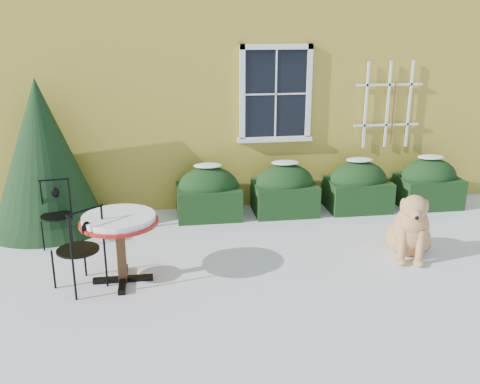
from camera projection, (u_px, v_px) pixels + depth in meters
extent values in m
plane|color=white|center=(252.00, 285.00, 6.66)|extent=(80.00, 80.00, 0.00)
cube|color=gold|center=(202.00, 28.00, 12.35)|extent=(12.00, 8.00, 6.00)
cube|color=black|center=(276.00, 94.00, 8.98)|extent=(1.05, 0.03, 1.45)
cube|color=white|center=(277.00, 47.00, 8.74)|extent=(1.23, 0.06, 0.09)
cube|color=white|center=(275.00, 139.00, 9.20)|extent=(1.23, 0.06, 0.09)
cube|color=white|center=(242.00, 95.00, 8.89)|extent=(0.09, 0.06, 1.63)
cube|color=white|center=(309.00, 93.00, 9.05)|extent=(0.09, 0.06, 1.63)
cube|color=white|center=(276.00, 94.00, 8.96)|extent=(0.02, 0.02, 1.45)
cube|color=white|center=(276.00, 94.00, 8.96)|extent=(1.05, 0.02, 0.02)
cube|color=white|center=(275.00, 139.00, 9.21)|extent=(1.29, 0.14, 0.07)
cube|color=white|center=(366.00, 105.00, 9.26)|extent=(0.04, 0.03, 1.50)
cube|color=white|center=(388.00, 105.00, 9.31)|extent=(0.04, 0.03, 1.50)
cube|color=white|center=(409.00, 104.00, 9.37)|extent=(0.04, 0.03, 1.50)
cube|color=white|center=(386.00, 125.00, 9.42)|extent=(1.20, 0.03, 0.04)
cube|color=white|center=(389.00, 85.00, 9.21)|extent=(1.20, 0.03, 0.04)
cylinder|color=#472D19|center=(393.00, 113.00, 9.35)|extent=(0.02, 0.02, 1.10)
cube|color=black|center=(209.00, 201.00, 8.94)|extent=(1.05, 0.80, 0.52)
ellipsoid|color=black|center=(208.00, 187.00, 8.87)|extent=(1.00, 0.72, 0.67)
ellipsoid|color=white|center=(208.00, 166.00, 8.76)|extent=(0.47, 0.32, 0.06)
cube|color=black|center=(284.00, 198.00, 9.13)|extent=(1.05, 0.80, 0.52)
ellipsoid|color=black|center=(285.00, 183.00, 9.05)|extent=(1.00, 0.72, 0.67)
ellipsoid|color=white|center=(285.00, 163.00, 8.94)|extent=(0.47, 0.32, 0.06)
cube|color=black|center=(357.00, 194.00, 9.31)|extent=(1.05, 0.80, 0.52)
ellipsoid|color=black|center=(358.00, 180.00, 9.23)|extent=(1.00, 0.72, 0.67)
ellipsoid|color=white|center=(360.00, 160.00, 9.12)|extent=(0.47, 0.32, 0.06)
cube|color=black|center=(427.00, 191.00, 9.49)|extent=(1.05, 0.80, 0.52)
ellipsoid|color=black|center=(429.00, 177.00, 9.42)|extent=(1.00, 0.72, 0.67)
ellipsoid|color=white|center=(431.00, 157.00, 9.31)|extent=(0.47, 0.32, 0.06)
cone|color=black|center=(47.00, 192.00, 8.45)|extent=(1.94, 1.94, 1.12)
cone|color=black|center=(43.00, 154.00, 8.26)|extent=(1.73, 1.73, 2.34)
cube|color=black|center=(123.00, 279.00, 6.74)|extent=(0.75, 0.09, 0.06)
cube|color=black|center=(123.00, 279.00, 6.74)|extent=(0.09, 0.75, 0.06)
cube|color=#54381C|center=(121.00, 252.00, 6.62)|extent=(0.11, 0.11, 0.80)
cylinder|color=#A6150E|center=(119.00, 222.00, 6.50)|extent=(0.96, 0.96, 0.04)
cylinder|color=white|center=(119.00, 218.00, 6.49)|extent=(0.89, 0.89, 0.07)
cylinder|color=black|center=(85.00, 258.00, 6.82)|extent=(0.03, 0.03, 0.50)
cylinder|color=black|center=(53.00, 270.00, 6.50)|extent=(0.03, 0.03, 0.50)
cylinder|color=black|center=(106.00, 268.00, 6.55)|extent=(0.03, 0.03, 0.50)
cylinder|color=black|center=(75.00, 280.00, 6.23)|extent=(0.03, 0.03, 0.50)
cylinder|color=black|center=(78.00, 250.00, 6.45)|extent=(0.51, 0.51, 0.02)
cylinder|color=black|center=(103.00, 227.00, 6.39)|extent=(0.03, 0.03, 0.56)
cylinder|color=black|center=(70.00, 238.00, 6.07)|extent=(0.03, 0.03, 0.56)
cylinder|color=black|center=(85.00, 210.00, 6.14)|extent=(0.38, 0.35, 0.03)
ellipsoid|color=black|center=(87.00, 228.00, 6.21)|extent=(0.12, 0.11, 0.17)
cylinder|color=black|center=(43.00, 236.00, 7.59)|extent=(0.02, 0.02, 0.44)
cylinder|color=black|center=(72.00, 234.00, 7.69)|extent=(0.02, 0.02, 0.44)
cylinder|color=black|center=(45.00, 226.00, 7.96)|extent=(0.02, 0.02, 0.44)
cylinder|color=black|center=(73.00, 224.00, 8.05)|extent=(0.02, 0.02, 0.44)
cylinder|color=black|center=(57.00, 216.00, 7.76)|extent=(0.45, 0.45, 0.02)
cylinder|color=black|center=(42.00, 197.00, 7.82)|extent=(0.02, 0.02, 0.49)
cylinder|color=black|center=(70.00, 195.00, 7.91)|extent=(0.02, 0.02, 0.49)
cylinder|color=black|center=(54.00, 180.00, 7.79)|extent=(0.43, 0.07, 0.02)
ellipsoid|color=black|center=(55.00, 193.00, 7.85)|extent=(0.12, 0.04, 0.15)
ellipsoid|color=tan|center=(408.00, 237.00, 7.54)|extent=(0.82, 0.85, 0.51)
ellipsoid|color=tan|center=(411.00, 228.00, 7.25)|extent=(0.59, 0.56, 0.63)
sphere|color=tan|center=(413.00, 220.00, 7.15)|extent=(0.39, 0.39, 0.39)
cylinder|color=tan|center=(402.00, 246.00, 7.19)|extent=(0.10, 0.10, 0.50)
cylinder|color=tan|center=(420.00, 247.00, 7.15)|extent=(0.10, 0.10, 0.50)
ellipsoid|color=tan|center=(401.00, 262.00, 7.19)|extent=(0.14, 0.18, 0.08)
ellipsoid|color=tan|center=(419.00, 263.00, 7.15)|extent=(0.14, 0.18, 0.08)
cylinder|color=tan|center=(413.00, 216.00, 7.12)|extent=(0.31, 0.35, 0.27)
sphere|color=tan|center=(415.00, 207.00, 7.02)|extent=(0.33, 0.33, 0.33)
ellipsoid|color=tan|center=(416.00, 214.00, 6.89)|extent=(0.23, 0.29, 0.15)
sphere|color=black|center=(417.00, 218.00, 6.79)|extent=(0.06, 0.06, 0.06)
ellipsoid|color=tan|center=(403.00, 206.00, 7.09)|extent=(0.11, 0.13, 0.21)
ellipsoid|color=tan|center=(426.00, 207.00, 7.04)|extent=(0.11, 0.13, 0.21)
cylinder|color=tan|center=(419.00, 242.00, 7.79)|extent=(0.16, 0.41, 0.09)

